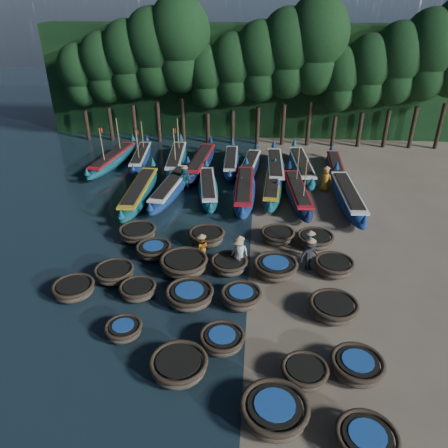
# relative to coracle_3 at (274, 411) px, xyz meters

# --- Properties ---
(ground) EXTENTS (120.00, 120.00, 0.00)m
(ground) POSITION_rel_coracle_3_xyz_m (-1.11, 9.54, -0.48)
(ground) COLOR #7A6F59
(ground) RESTS_ON ground
(foliage_wall) EXTENTS (40.00, 3.00, 10.00)m
(foliage_wall) POSITION_rel_coracle_3_xyz_m (-1.11, 33.04, 4.52)
(foliage_wall) COLOR black
(foliage_wall) RESTS_ON ground
(coracle_3) EXTENTS (2.71, 2.71, 0.83)m
(coracle_3) POSITION_rel_coracle_3_xyz_m (0.00, 0.00, 0.00)
(coracle_3) COLOR brown
(coracle_3) RESTS_ON ground
(coracle_4) EXTENTS (2.05, 2.05, 0.67)m
(coracle_4) POSITION_rel_coracle_3_xyz_m (2.90, -0.76, -0.09)
(coracle_4) COLOR brown
(coracle_4) RESTS_ON ground
(coracle_5) EXTENTS (1.93, 1.93, 0.63)m
(coracle_5) POSITION_rel_coracle_3_xyz_m (-6.20, 3.57, -0.11)
(coracle_5) COLOR brown
(coracle_5) RESTS_ON ground
(coracle_6) EXTENTS (2.52, 2.52, 0.73)m
(coracle_6) POSITION_rel_coracle_3_xyz_m (-3.55, 1.77, -0.06)
(coracle_6) COLOR brown
(coracle_6) RESTS_ON ground
(coracle_7) EXTENTS (2.16, 2.16, 0.65)m
(coracle_7) POSITION_rel_coracle_3_xyz_m (-2.04, 3.34, -0.10)
(coracle_7) COLOR brown
(coracle_7) RESTS_ON ground
(coracle_8) EXTENTS (1.98, 1.98, 0.68)m
(coracle_8) POSITION_rel_coracle_3_xyz_m (1.16, 1.85, -0.09)
(coracle_8) COLOR brown
(coracle_8) RESTS_ON ground
(coracle_9) EXTENTS (2.23, 2.23, 0.75)m
(coracle_9) POSITION_rel_coracle_3_xyz_m (3.15, 2.27, -0.04)
(coracle_9) COLOR brown
(coracle_9) RESTS_ON ground
(coracle_10) EXTENTS (2.33, 2.33, 0.69)m
(coracle_10) POSITION_rel_coracle_3_xyz_m (-9.34, 6.08, -0.08)
(coracle_10) COLOR brown
(coracle_10) RESTS_ON ground
(coracle_11) EXTENTS (2.13, 2.13, 0.66)m
(coracle_11) POSITION_rel_coracle_3_xyz_m (-6.30, 6.27, -0.10)
(coracle_11) COLOR brown
(coracle_11) RESTS_ON ground
(coracle_12) EXTENTS (2.71, 2.71, 0.75)m
(coracle_12) POSITION_rel_coracle_3_xyz_m (-3.78, 6.01, -0.04)
(coracle_12) COLOR brown
(coracle_12) RESTS_ON ground
(coracle_13) EXTENTS (2.34, 2.34, 0.78)m
(coracle_13) POSITION_rel_coracle_3_xyz_m (-1.40, 6.07, -0.03)
(coracle_13) COLOR brown
(coracle_13) RESTS_ON ground
(coracle_14) EXTENTS (2.74, 2.74, 0.76)m
(coracle_14) POSITION_rel_coracle_3_xyz_m (2.73, 5.63, -0.04)
(coracle_14) COLOR brown
(coracle_14) RESTS_ON ground
(coracle_15) EXTENTS (2.05, 2.05, 0.69)m
(coracle_15) POSITION_rel_coracle_3_xyz_m (-7.82, 7.54, -0.08)
(coracle_15) COLOR brown
(coracle_15) RESTS_ON ground
(coracle_16) EXTENTS (2.95, 2.95, 0.84)m
(coracle_16) POSITION_rel_coracle_3_xyz_m (-4.45, 8.47, 0.00)
(coracle_16) COLOR brown
(coracle_16) RESTS_ON ground
(coracle_17) EXTENTS (2.20, 2.20, 0.71)m
(coracle_17) POSITION_rel_coracle_3_xyz_m (-2.14, 8.73, -0.07)
(coracle_17) COLOR brown
(coracle_17) RESTS_ON ground
(coracle_18) EXTENTS (2.48, 2.48, 0.80)m
(coracle_18) POSITION_rel_coracle_3_xyz_m (0.23, 8.55, -0.02)
(coracle_18) COLOR brown
(coracle_18) RESTS_ON ground
(coracle_19) EXTENTS (2.32, 2.32, 0.75)m
(coracle_19) POSITION_rel_coracle_3_xyz_m (3.21, 8.97, -0.05)
(coracle_19) COLOR brown
(coracle_19) RESTS_ON ground
(coracle_20) EXTENTS (2.18, 2.18, 0.75)m
(coracle_20) POSITION_rel_coracle_3_xyz_m (-7.66, 11.50, -0.05)
(coracle_20) COLOR brown
(coracle_20) RESTS_ON ground
(coracle_21) EXTENTS (1.93, 1.93, 0.68)m
(coracle_21) POSITION_rel_coracle_3_xyz_m (-6.34, 9.81, -0.08)
(coracle_21) COLOR brown
(coracle_21) RESTS_ON ground
(coracle_22) EXTENTS (2.09, 2.09, 0.83)m
(coracle_22) POSITION_rel_coracle_3_xyz_m (-3.61, 11.29, -0.00)
(coracle_22) COLOR brown
(coracle_22) RESTS_ON ground
(coracle_23) EXTENTS (2.36, 2.36, 0.70)m
(coracle_23) POSITION_rel_coracle_3_xyz_m (0.42, 11.91, -0.08)
(coracle_23) COLOR brown
(coracle_23) RESTS_ON ground
(coracle_24) EXTENTS (2.44, 2.44, 0.72)m
(coracle_24) POSITION_rel_coracle_3_xyz_m (2.54, 11.62, -0.07)
(coracle_24) COLOR brown
(coracle_24) RESTS_ON ground
(long_boat_2) EXTENTS (1.61, 9.00, 1.58)m
(long_boat_2) POSITION_rel_coracle_3_xyz_m (-8.85, 16.67, 0.13)
(long_boat_2) COLOR #104C5E
(long_boat_2) RESTS_ON ground
(long_boat_3) EXTENTS (2.63, 8.57, 1.52)m
(long_boat_3) POSITION_rel_coracle_3_xyz_m (-6.83, 17.65, 0.10)
(long_boat_3) COLOR navy
(long_boat_3) RESTS_ON ground
(long_boat_4) EXTENTS (2.50, 7.69, 1.37)m
(long_boat_4) POSITION_rel_coracle_3_xyz_m (-4.28, 17.95, 0.04)
(long_boat_4) COLOR #104C5E
(long_boat_4) RESTS_ON ground
(long_boat_5) EXTENTS (1.58, 8.73, 1.54)m
(long_boat_5) POSITION_rel_coracle_3_xyz_m (-1.72, 17.65, 0.11)
(long_boat_5) COLOR navy
(long_boat_5) RESTS_ON ground
(long_boat_6) EXTENTS (1.86, 7.95, 1.40)m
(long_boat_6) POSITION_rel_coracle_3_xyz_m (0.23, 18.44, 0.06)
(long_boat_6) COLOR #104C5E
(long_boat_6) RESTS_ON ground
(long_boat_7) EXTENTS (2.25, 8.35, 3.56)m
(long_boat_7) POSITION_rel_coracle_3_xyz_m (1.91, 17.48, 0.09)
(long_boat_7) COLOR #101A3C
(long_boat_7) RESTS_ON ground
(long_boat_8) EXTENTS (1.95, 8.90, 1.57)m
(long_boat_8) POSITION_rel_coracle_3_xyz_m (5.23, 17.11, 0.12)
(long_boat_8) COLOR navy
(long_boat_8) RESTS_ON ground
(long_boat_9) EXTENTS (2.77, 8.50, 3.65)m
(long_boat_9) POSITION_rel_coracle_3_xyz_m (-12.63, 22.81, 0.10)
(long_boat_9) COLOR #104C5E
(long_boat_9) RESTS_ON ground
(long_boat_10) EXTENTS (1.97, 7.52, 3.21)m
(long_boat_10) POSITION_rel_coracle_3_xyz_m (-10.54, 23.73, 0.03)
(long_boat_10) COLOR navy
(long_boat_10) RESTS_ON ground
(long_boat_11) EXTENTS (2.07, 8.50, 3.62)m
(long_boat_11) POSITION_rel_coracle_3_xyz_m (-7.48, 23.30, 0.10)
(long_boat_11) COLOR #104C5E
(long_boat_11) RESTS_ON ground
(long_boat_12) EXTENTS (2.25, 8.69, 1.53)m
(long_boat_12) POSITION_rel_coracle_3_xyz_m (-5.43, 22.81, 0.11)
(long_boat_12) COLOR #101A3C
(long_boat_12) RESTS_ON ground
(long_boat_13) EXTENTS (1.55, 7.52, 1.32)m
(long_boat_13) POSITION_rel_coracle_3_xyz_m (-3.02, 23.27, 0.03)
(long_boat_13) COLOR navy
(long_boat_13) RESTS_ON ground
(long_boat_14) EXTENTS (2.35, 7.76, 1.38)m
(long_boat_14) POSITION_rel_coracle_3_xyz_m (-1.52, 22.20, 0.05)
(long_boat_14) COLOR #101A3C
(long_boat_14) RESTS_ON ground
(long_boat_15) EXTENTS (1.61, 8.59, 1.51)m
(long_boat_15) POSITION_rel_coracle_3_xyz_m (0.50, 22.10, 0.10)
(long_boat_15) COLOR navy
(long_boat_15) RESTS_ON ground
(long_boat_16) EXTENTS (2.26, 8.86, 1.56)m
(long_boat_16) POSITION_rel_coracle_3_xyz_m (2.55, 22.41, 0.12)
(long_boat_16) COLOR #104C5E
(long_boat_16) RESTS_ON ground
(long_boat_17) EXTENTS (1.57, 7.42, 1.31)m
(long_boat_17) POSITION_rel_coracle_3_xyz_m (5.20, 22.72, 0.02)
(long_boat_17) COLOR #101A3C
(long_boat_17) RESTS_ON ground
(fisherman_0) EXTENTS (0.98, 0.75, 2.00)m
(fisherman_0) POSITION_rel_coracle_3_xyz_m (-1.64, 9.13, 0.47)
(fisherman_0) COLOR beige
(fisherman_0) RESTS_ON ground
(fisherman_1) EXTENTS (0.56, 0.68, 1.80)m
(fisherman_1) POSITION_rel_coracle_3_xyz_m (2.06, 10.33, 0.43)
(fisherman_1) COLOR #185A65
(fisherman_1) RESTS_ON ground
(fisherman_2) EXTENTS (0.79, 0.64, 1.71)m
(fisherman_2) POSITION_rel_coracle_3_xyz_m (-3.67, 9.66, 0.34)
(fisherman_2) COLOR #C17019
(fisherman_2) RESTS_ON ground
(fisherman_3) EXTENTS (1.34, 1.14, 2.00)m
(fisherman_3) POSITION_rel_coracle_3_xyz_m (1.97, 9.21, 0.45)
(fisherman_3) COLOR black
(fisherman_3) RESTS_ON ground
(fisherman_4) EXTENTS (0.65, 1.06, 1.89)m
(fisherman_4) POSITION_rel_coracle_3_xyz_m (-1.70, 8.95, 0.43)
(fisherman_4) COLOR beige
(fisherman_4) RESTS_ON ground
(fisherman_5) EXTENTS (1.68, 1.23, 1.96)m
(fisherman_5) POSITION_rel_coracle_3_xyz_m (-6.03, 18.66, 0.44)
(fisherman_5) COLOR #185A65
(fisherman_5) RESTS_ON ground
(fisherman_6) EXTENTS (1.03, 0.86, 2.00)m
(fisherman_6) POSITION_rel_coracle_3_xyz_m (3.99, 19.31, 0.48)
(fisherman_6) COLOR #C17019
(fisherman_6) RESTS_ON ground
(tree_0) EXTENTS (3.68, 3.68, 8.68)m
(tree_0) POSITION_rel_coracle_3_xyz_m (-17.11, 29.54, 5.49)
(tree_0) COLOR black
(tree_0) RESTS_ON ground
(tree_1) EXTENTS (4.09, 4.09, 9.65)m
(tree_1) POSITION_rel_coracle_3_xyz_m (-14.81, 29.54, 6.17)
(tree_1) COLOR black
(tree_1) RESTS_ON ground
(tree_2) EXTENTS (4.51, 4.51, 10.63)m
(tree_2) POSITION_rel_coracle_3_xyz_m (-12.51, 29.54, 6.84)
(tree_2) COLOR black
(tree_2) RESTS_ON ground
(tree_3) EXTENTS (4.92, 4.92, 11.60)m
(tree_3) POSITION_rel_coracle_3_xyz_m (-10.21, 29.54, 7.52)
(tree_3) COLOR black
(tree_3) RESTS_ON ground
(tree_4) EXTENTS (5.34, 5.34, 12.58)m
(tree_4) POSITION_rel_coracle_3_xyz_m (-7.91, 29.54, 8.19)
(tree_4) COLOR black
(tree_4) RESTS_ON ground
(tree_5) EXTENTS (3.68, 3.68, 8.68)m
(tree_5) POSITION_rel_coracle_3_xyz_m (-5.61, 29.54, 5.49)
(tree_5) COLOR black
(tree_5) RESTS_ON ground
(tree_6) EXTENTS (4.09, 4.09, 9.65)m
(tree_6) POSITION_rel_coracle_3_xyz_m (-3.31, 29.54, 6.17)
(tree_6) COLOR black
(tree_6) RESTS_ON ground
(tree_7) EXTENTS (4.51, 4.51, 10.63)m
(tree_7) POSITION_rel_coracle_3_xyz_m (-1.01, 29.54, 6.84)
(tree_7) COLOR black
(tree_7) RESTS_ON ground
(tree_8) EXTENTS (4.92, 4.92, 11.60)m
(tree_8) POSITION_rel_coracle_3_xyz_m (1.29, 29.54, 7.52)
(tree_8) COLOR black
(tree_8) RESTS_ON ground
(tree_9) EXTENTS (5.34, 5.34, 12.58)m
(tree_9) POSITION_rel_coracle_3_xyz_m (3.59, 29.54, 8.19)
(tree_9) COLOR black
(tree_9) RESTS_ON ground
(tree_10) EXTENTS (3.68, 3.68, 8.68)m
(tree_10) POSITION_rel_coracle_3_xyz_m (5.89, 29.54, 5.49)
(tree_10) COLOR black
(tree_10) RESTS_ON ground
(tree_11) EXTENTS (4.09, 4.09, 9.65)m
(tree_11) POSITION_rel_coracle_3_xyz_m (8.19, 29.54, 6.17)
(tree_11) COLOR black
(tree_11) RESTS_ON ground
(tree_12) EXTENTS (4.51, 4.51, 10.63)m
(tree_12) POSITION_rel_coracle_3_xyz_m (10.49, 29.54, 6.84)
(tree_12) COLOR black
(tree_12) RESTS_ON ground
(tree_13) EXTENTS (4.92, 4.92, 11.60)m
(tree_13) POSITION_rel_coracle_3_xyz_m (12.79, 29.54, 7.52)
(tree_13) COLOR black
(tree_13) RESTS_ON ground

